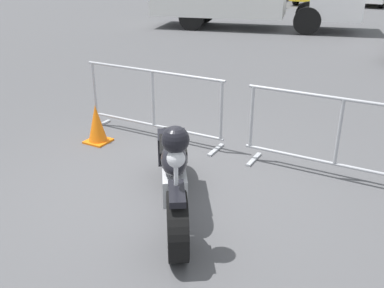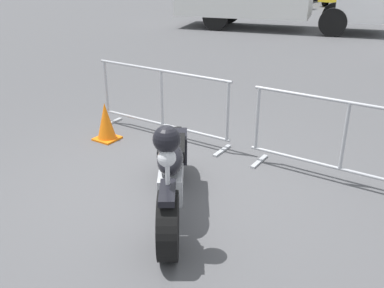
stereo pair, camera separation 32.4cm
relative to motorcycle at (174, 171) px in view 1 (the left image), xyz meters
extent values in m
plane|color=#4C4C4F|center=(-0.33, 0.32, -0.48)|extent=(120.00, 120.00, 0.00)
cylinder|color=black|center=(0.44, -0.66, -0.16)|extent=(0.52, 0.65, 0.66)
cylinder|color=black|center=(-0.44, 0.66, -0.16)|extent=(0.52, 0.65, 0.66)
cube|color=silver|center=(0.00, 0.00, -0.05)|extent=(0.68, 0.85, 0.29)
ellipsoid|color=black|center=(0.10, -0.15, 0.23)|extent=(0.54, 0.63, 0.27)
cube|color=black|center=(-0.10, 0.15, 0.19)|extent=(0.54, 0.60, 0.12)
cube|color=black|center=(-0.30, 0.44, 0.05)|extent=(0.48, 0.49, 0.33)
cube|color=black|center=(0.44, -0.66, 0.19)|extent=(0.35, 0.42, 0.06)
cylinder|color=silver|center=(0.38, -0.58, 0.33)|extent=(0.06, 0.06, 0.46)
sphere|color=silver|center=(0.41, -0.62, 0.51)|extent=(0.16, 0.16, 0.16)
sphere|color=black|center=(0.38, -0.58, 0.66)|extent=(0.25, 0.25, 0.25)
cylinder|color=#9EA0A5|center=(-1.36, 1.63, 0.57)|extent=(2.37, 0.07, 0.04)
cylinder|color=#9EA0A5|center=(-1.36, 1.63, -0.28)|extent=(2.37, 0.07, 0.04)
cylinder|color=#9EA0A5|center=(-2.50, 1.61, 0.14)|extent=(0.04, 0.04, 0.85)
cylinder|color=#9EA0A5|center=(-1.36, 1.63, 0.14)|extent=(0.04, 0.04, 0.85)
cylinder|color=#9EA0A5|center=(-0.23, 1.64, 0.14)|extent=(0.04, 0.04, 0.85)
cube|color=#9EA0A5|center=(-2.43, 1.61, -0.47)|extent=(0.07, 0.44, 0.03)
cube|color=#9EA0A5|center=(-0.30, 1.64, -0.47)|extent=(0.07, 0.44, 0.03)
cylinder|color=#9EA0A5|center=(1.36, 1.63, 0.57)|extent=(2.37, 0.07, 0.04)
cylinder|color=#9EA0A5|center=(1.36, 1.63, -0.28)|extent=(2.37, 0.07, 0.04)
cylinder|color=#9EA0A5|center=(0.23, 1.61, 0.14)|extent=(0.04, 0.04, 0.85)
cylinder|color=#9EA0A5|center=(1.36, 1.63, 0.14)|extent=(0.04, 0.04, 0.85)
cube|color=#9EA0A5|center=(0.30, 1.61, -0.47)|extent=(0.07, 0.44, 0.03)
cylinder|color=black|center=(-2.41, 14.00, 0.00)|extent=(1.00, 0.52, 0.96)
cylinder|color=black|center=(-1.92, 12.13, 0.00)|extent=(1.00, 0.52, 0.96)
cylinder|color=black|center=(-6.49, 12.92, 0.00)|extent=(1.00, 0.52, 0.96)
cylinder|color=black|center=(-6.00, 11.05, 0.00)|extent=(1.00, 0.52, 0.96)
cylinder|color=black|center=(-3.74, 21.82, -0.16)|extent=(0.26, 0.67, 0.66)
cylinder|color=black|center=(-2.20, 22.64, -0.16)|extent=(0.26, 0.66, 0.65)
cylinder|color=black|center=(-0.71, 22.56, -0.16)|extent=(0.26, 0.66, 0.65)
cube|color=orange|center=(-2.00, 1.05, -0.47)|extent=(0.34, 0.34, 0.03)
cone|color=orange|center=(-2.00, 1.05, -0.17)|extent=(0.28, 0.28, 0.56)
camera|label=1|loc=(2.16, -3.45, 2.11)|focal=40.00mm
camera|label=2|loc=(2.44, -3.28, 2.11)|focal=40.00mm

